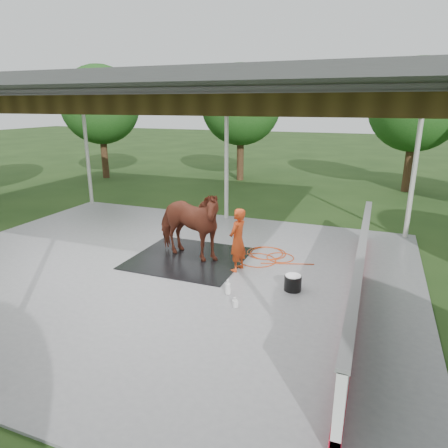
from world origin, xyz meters
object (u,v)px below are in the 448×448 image
(horse, at_px, (188,224))
(wash_bucket, at_px, (293,283))
(dasher_board, at_px, (359,276))
(handler, at_px, (238,240))

(horse, bearing_deg, wash_bucket, -93.80)
(dasher_board, xyz_separation_m, wash_bucket, (-1.30, -0.01, -0.37))
(horse, relative_size, wash_bucket, 5.82)
(dasher_board, bearing_deg, horse, 168.70)
(dasher_board, distance_m, handler, 2.82)
(dasher_board, xyz_separation_m, horse, (-4.17, 0.83, 0.38))
(dasher_board, height_order, horse, horse)
(handler, relative_size, wash_bucket, 4.12)
(dasher_board, bearing_deg, wash_bucket, -179.59)
(horse, bearing_deg, dasher_board, -88.73)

